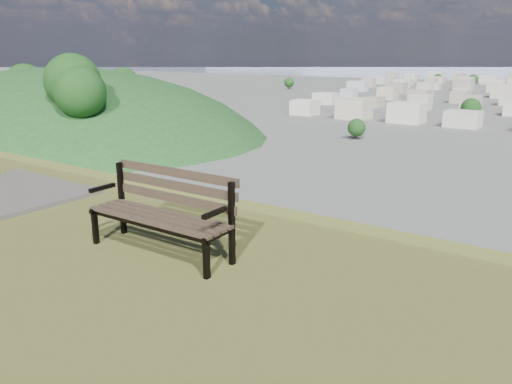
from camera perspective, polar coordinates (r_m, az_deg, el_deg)
The scene contains 2 objects.
park_bench at distance 5.95m, azimuth -10.45°, elevation -1.70°, with size 1.87×0.61×0.97m.
green_wooded_hill at distance 192.46m, azimuth -21.01°, elevation 6.45°, with size 177.10×141.68×88.55m.
Camera 1 is at (5.26, -1.84, 27.29)m, focal length 35.00 mm.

